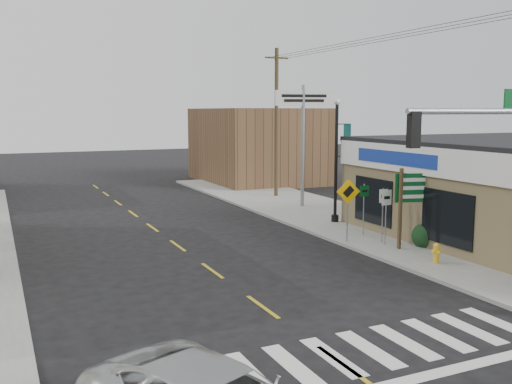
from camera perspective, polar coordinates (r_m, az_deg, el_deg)
name	(u,v)px	position (r m, az deg, el deg)	size (l,w,h in m)	color
ground	(342,364)	(12.95, 8.62, -16.66)	(140.00, 140.00, 0.00)	black
sidewalk_right	(350,222)	(28.09, 9.38, -2.97)	(6.00, 38.00, 0.13)	gray
center_line	(212,271)	(19.69, -4.40, -7.83)	(0.12, 56.00, 0.01)	gold
crosswalk	(332,357)	(13.25, 7.63, -16.02)	(11.00, 2.20, 0.01)	silver
bldg_distant_right	(258,145)	(43.96, 0.21, 4.70)	(8.00, 10.00, 5.60)	brown
guide_sign	(416,196)	(22.87, 15.73, -0.43)	(1.79, 0.14, 3.13)	#4C3D23
fire_hydrant	(436,252)	(20.98, 17.59, -5.75)	(0.22, 0.22, 0.71)	gold
ped_crossing_sign	(348,199)	(23.20, 9.19, -0.68)	(1.00, 0.07, 2.57)	gray
lamp_post	(337,151)	(27.32, 8.13, 4.07)	(0.76, 0.60, 5.85)	black
dance_center_sign	(303,115)	(31.60, 4.73, 7.66)	(3.15, 0.20, 6.69)	gray
shrub_back	(425,236)	(23.45, 16.54, -4.26)	(1.04, 1.04, 0.78)	black
utility_pole_far	(276,121)	(35.51, 2.05, 7.09)	(1.58, 0.24, 9.08)	#3C281D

